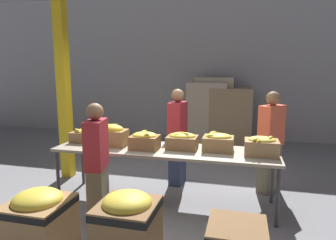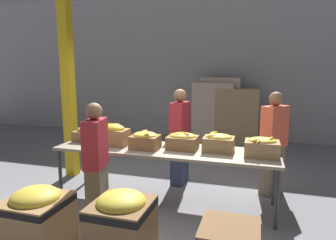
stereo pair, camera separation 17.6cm
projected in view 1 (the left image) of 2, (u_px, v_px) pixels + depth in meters
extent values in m
plane|color=gray|center=(164.00, 202.00, 4.41)|extent=(30.00, 30.00, 0.00)
cube|color=#A8A8AD|center=(205.00, 67.00, 8.32)|extent=(16.00, 0.08, 4.00)
cube|color=#9E937F|center=(164.00, 150.00, 4.28)|extent=(3.16, 0.82, 0.04)
cylinder|color=#38383D|center=(58.00, 176.00, 4.38)|extent=(0.05, 0.05, 0.77)
cylinder|color=#38383D|center=(278.00, 198.00, 3.65)|extent=(0.05, 0.05, 0.77)
cylinder|color=#38383D|center=(83.00, 162.00, 5.05)|extent=(0.05, 0.05, 0.77)
cylinder|color=#38383D|center=(272.00, 178.00, 4.31)|extent=(0.05, 0.05, 0.77)
cube|color=olive|center=(85.00, 137.00, 4.67)|extent=(0.39, 0.28, 0.16)
ellipsoid|color=yellow|center=(84.00, 131.00, 4.66)|extent=(0.32, 0.23, 0.07)
ellipsoid|color=yellow|center=(86.00, 128.00, 4.72)|extent=(0.11, 0.15, 0.05)
ellipsoid|color=yellow|center=(81.00, 130.00, 4.65)|extent=(0.15, 0.21, 0.04)
ellipsoid|color=yellow|center=(77.00, 130.00, 4.63)|extent=(0.18, 0.16, 0.05)
cube|color=#A37A4C|center=(112.00, 138.00, 4.44)|extent=(0.43, 0.29, 0.24)
ellipsoid|color=gold|center=(112.00, 129.00, 4.42)|extent=(0.34, 0.27, 0.14)
ellipsoid|color=gold|center=(114.00, 127.00, 4.36)|extent=(0.15, 0.10, 0.04)
ellipsoid|color=gold|center=(107.00, 125.00, 4.46)|extent=(0.18, 0.08, 0.06)
ellipsoid|color=gold|center=(112.00, 125.00, 4.50)|extent=(0.19, 0.17, 0.04)
ellipsoid|color=gold|center=(108.00, 127.00, 4.34)|extent=(0.18, 0.17, 0.05)
cube|color=olive|center=(145.00, 142.00, 4.26)|extent=(0.40, 0.31, 0.19)
ellipsoid|color=yellow|center=(145.00, 135.00, 4.24)|extent=(0.35, 0.29, 0.10)
ellipsoid|color=yellow|center=(144.00, 132.00, 4.30)|extent=(0.08, 0.18, 0.05)
ellipsoid|color=yellow|center=(147.00, 134.00, 4.14)|extent=(0.16, 0.19, 0.06)
ellipsoid|color=yellow|center=(146.00, 134.00, 4.16)|extent=(0.07, 0.15, 0.05)
cube|color=olive|center=(182.00, 142.00, 4.27)|extent=(0.43, 0.33, 0.18)
ellipsoid|color=yellow|center=(182.00, 136.00, 4.25)|extent=(0.38, 0.27, 0.09)
ellipsoid|color=yellow|center=(181.00, 135.00, 4.20)|extent=(0.17, 0.10, 0.05)
ellipsoid|color=yellow|center=(184.00, 133.00, 4.21)|extent=(0.19, 0.14, 0.04)
cube|color=#A37A4C|center=(218.00, 144.00, 4.16)|extent=(0.42, 0.33, 0.20)
ellipsoid|color=yellow|center=(218.00, 136.00, 4.14)|extent=(0.36, 0.26, 0.09)
ellipsoid|color=yellow|center=(223.00, 136.00, 4.08)|extent=(0.17, 0.09, 0.05)
ellipsoid|color=yellow|center=(213.00, 133.00, 4.23)|extent=(0.13, 0.19, 0.06)
ellipsoid|color=yellow|center=(212.00, 136.00, 4.08)|extent=(0.15, 0.09, 0.05)
cube|color=tan|center=(261.00, 148.00, 3.94)|extent=(0.43, 0.33, 0.20)
ellipsoid|color=yellow|center=(262.00, 140.00, 3.92)|extent=(0.35, 0.28, 0.09)
ellipsoid|color=yellow|center=(267.00, 140.00, 3.86)|extent=(0.11, 0.16, 0.06)
ellipsoid|color=yellow|center=(260.00, 140.00, 3.84)|extent=(0.11, 0.21, 0.04)
ellipsoid|color=yellow|center=(271.00, 138.00, 3.89)|extent=(0.09, 0.15, 0.05)
ellipsoid|color=yellow|center=(257.00, 140.00, 3.85)|extent=(0.18, 0.17, 0.05)
cube|color=#6B604C|center=(269.00, 169.00, 4.72)|extent=(0.38, 0.41, 0.76)
cube|color=#EA5B3D|center=(272.00, 126.00, 4.60)|extent=(0.43, 0.47, 0.63)
sphere|color=#896042|center=(273.00, 98.00, 4.53)|extent=(0.21, 0.21, 0.21)
cube|color=#6B604C|center=(98.00, 195.00, 3.76)|extent=(0.25, 0.38, 0.73)
cube|color=maroon|center=(96.00, 144.00, 3.65)|extent=(0.28, 0.44, 0.60)
sphere|color=#896042|center=(95.00, 112.00, 3.58)|extent=(0.21, 0.21, 0.21)
cube|color=#2D3856|center=(177.00, 162.00, 5.07)|extent=(0.24, 0.38, 0.76)
cube|color=maroon|center=(178.00, 121.00, 4.96)|extent=(0.26, 0.45, 0.63)
sphere|color=#896042|center=(178.00, 96.00, 4.89)|extent=(0.22, 0.22, 0.22)
cube|color=#A37A4C|center=(40.00, 227.00, 3.16)|extent=(0.60, 0.60, 0.58)
cube|color=black|center=(38.00, 206.00, 3.12)|extent=(0.60, 0.60, 0.07)
ellipsoid|color=yellow|center=(38.00, 200.00, 3.11)|extent=(0.51, 0.51, 0.21)
cube|color=olive|center=(128.00, 236.00, 2.91)|extent=(0.56, 0.56, 0.66)
cube|color=black|center=(127.00, 209.00, 2.86)|extent=(0.56, 0.56, 0.07)
ellipsoid|color=yellow|center=(127.00, 203.00, 2.85)|extent=(0.48, 0.48, 0.20)
cube|color=black|center=(237.00, 231.00, 2.63)|extent=(0.52, 0.52, 0.07)
cube|color=gold|center=(62.00, 65.00, 5.15)|extent=(0.18, 0.18, 4.00)
cube|color=olive|center=(207.00, 142.00, 7.79)|extent=(1.07, 1.07, 0.13)
cube|color=#A39984|center=(208.00, 111.00, 7.65)|extent=(0.98, 0.98, 1.48)
cube|color=olive|center=(230.00, 143.00, 7.65)|extent=(1.09, 1.09, 0.13)
cube|color=#897556|center=(231.00, 114.00, 7.52)|extent=(1.00, 1.00, 1.35)
cube|color=olive|center=(214.00, 140.00, 7.92)|extent=(1.03, 1.03, 0.13)
cube|color=#A39984|center=(215.00, 108.00, 7.78)|extent=(0.95, 0.95, 1.60)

